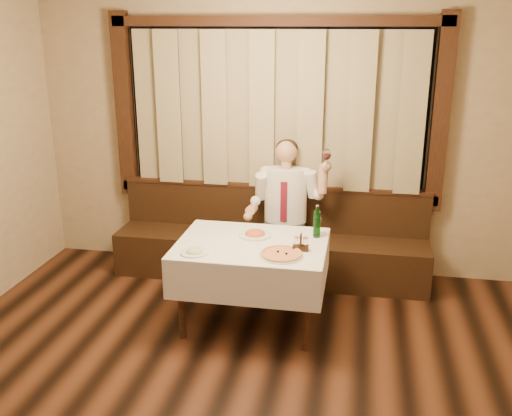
% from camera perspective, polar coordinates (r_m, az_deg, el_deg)
% --- Properties ---
extents(room, '(5.01, 6.01, 2.81)m').
position_cam_1_polar(room, '(3.94, -2.49, 2.79)').
color(room, black).
rests_on(room, ground).
extents(banquette, '(3.20, 0.61, 0.94)m').
position_cam_1_polar(banquette, '(5.95, 1.46, -3.90)').
color(banquette, black).
rests_on(banquette, ground).
extents(dining_table, '(1.27, 0.97, 0.76)m').
position_cam_1_polar(dining_table, '(4.89, -0.43, -4.61)').
color(dining_table, black).
rests_on(dining_table, ground).
extents(pizza, '(0.36, 0.36, 0.04)m').
position_cam_1_polar(pizza, '(4.58, 2.55, -4.63)').
color(pizza, white).
rests_on(pizza, dining_table).
extents(pasta_red, '(0.29, 0.29, 0.10)m').
position_cam_1_polar(pasta_red, '(4.98, -0.09, -2.37)').
color(pasta_red, white).
rests_on(pasta_red, dining_table).
extents(pasta_cream, '(0.23, 0.23, 0.08)m').
position_cam_1_polar(pasta_cream, '(4.64, -6.17, -4.15)').
color(pasta_cream, white).
rests_on(pasta_cream, dining_table).
extents(green_bottle, '(0.06, 0.06, 0.29)m').
position_cam_1_polar(green_bottle, '(4.96, 6.10, -1.56)').
color(green_bottle, '#0F4811').
rests_on(green_bottle, dining_table).
extents(table_wine_glass, '(0.07, 0.07, 0.18)m').
position_cam_1_polar(table_wine_glass, '(5.02, 6.17, -1.21)').
color(table_wine_glass, white).
rests_on(table_wine_glass, dining_table).
extents(cruet_caddy, '(0.13, 0.07, 0.14)m').
position_cam_1_polar(cruet_caddy, '(4.68, 4.49, -3.68)').
color(cruet_caddy, black).
rests_on(cruet_caddy, dining_table).
extents(seated_man, '(0.80, 0.60, 1.45)m').
position_cam_1_polar(seated_man, '(5.67, 2.94, 0.60)').
color(seated_man, black).
rests_on(seated_man, ground).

